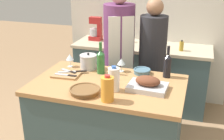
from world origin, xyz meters
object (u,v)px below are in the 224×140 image
at_px(person_cook_aproned, 119,53).
at_px(wicker_basket, 85,90).
at_px(mixing_bowl, 142,71).
at_px(stand_mixer, 96,31).
at_px(roasting_pan, 148,85).
at_px(wine_bottle_green, 101,61).
at_px(condiment_bottle_tall, 127,36).
at_px(juice_jug, 107,89).
at_px(wine_glass_right, 121,62).
at_px(wine_bottle_dark, 167,65).
at_px(knife_bread, 69,71).
at_px(condiment_bottle_extra, 106,38).
at_px(milk_jug, 114,79).
at_px(knife_paring, 66,75).
at_px(condiment_bottle_short, 181,46).
at_px(stock_pot, 88,62).
at_px(person_cook_guest, 152,61).
at_px(wine_glass_left, 70,57).
at_px(knife_chef, 73,72).
at_px(cutting_board, 66,75).

bearing_deg(person_cook_aproned, wicker_basket, -113.37).
relative_size(mixing_bowl, stand_mixer, 0.50).
relative_size(roasting_pan, wine_bottle_green, 1.09).
xyz_separation_m(condiment_bottle_tall, person_cook_aproned, (0.11, -0.77, -0.02)).
relative_size(juice_jug, wine_glass_right, 1.60).
height_order(mixing_bowl, wine_bottle_dark, wine_bottle_dark).
xyz_separation_m(wine_bottle_green, knife_bread, (-0.30, -0.10, -0.10)).
bearing_deg(mixing_bowl, condiment_bottle_extra, 123.65).
height_order(mixing_bowl, juice_jug, juice_jug).
height_order(milk_jug, knife_paring, milk_jug).
relative_size(wine_bottle_green, condiment_bottle_short, 2.24).
height_order(stock_pot, condiment_bottle_extra, stock_pot).
distance_m(condiment_bottle_tall, person_cook_guest, 0.90).
xyz_separation_m(knife_paring, condiment_bottle_tall, (0.17, 1.56, 0.01)).
bearing_deg(stock_pot, stand_mixer, 107.58).
relative_size(mixing_bowl, wine_glass_right, 1.25).
bearing_deg(mixing_bowl, stock_pot, -176.28).
bearing_deg(wicker_basket, mixing_bowl, 57.78).
relative_size(wine_glass_left, condiment_bottle_short, 0.97).
relative_size(wine_bottle_green, person_cook_aproned, 0.18).
xyz_separation_m(juice_jug, wine_bottle_dark, (0.38, 0.63, 0.02)).
xyz_separation_m(wine_glass_right, knife_chef, (-0.43, -0.20, -0.08)).
distance_m(wine_glass_left, person_cook_aproned, 0.65).
bearing_deg(wine_glass_left, roasting_pan, -19.42).
bearing_deg(milk_jug, person_cook_guest, 80.51).
bearing_deg(knife_bread, wine_glass_right, 22.90).
bearing_deg(stock_pot, roasting_pan, -24.83).
bearing_deg(person_cook_guest, wine_glass_left, -156.42).
xyz_separation_m(wine_glass_right, stand_mixer, (-0.74, 1.22, -0.01)).
relative_size(wicker_basket, cutting_board, 0.99).
xyz_separation_m(condiment_bottle_short, person_cook_aproned, (-0.67, -0.57, 0.01)).
distance_m(mixing_bowl, wine_bottle_dark, 0.26).
distance_m(knife_chef, knife_bread, 0.05).
height_order(wine_bottle_green, wine_glass_left, wine_bottle_green).
height_order(cutting_board, milk_jug, milk_jug).
relative_size(stock_pot, person_cook_aproned, 0.10).
xyz_separation_m(wine_bottle_green, person_cook_aproned, (0.01, 0.60, -0.11)).
bearing_deg(wicker_basket, wine_bottle_dark, 42.93).
xyz_separation_m(mixing_bowl, condiment_bottle_extra, (-0.76, 1.14, -0.01)).
height_order(roasting_pan, stand_mixer, stand_mixer).
bearing_deg(person_cook_guest, condiment_bottle_tall, 112.09).
bearing_deg(mixing_bowl, roasting_pan, -70.63).
relative_size(wicker_basket, stand_mixer, 0.78).
distance_m(wicker_basket, mixing_bowl, 0.68).
relative_size(knife_chef, knife_bread, 1.44).
distance_m(wine_glass_left, wine_glass_right, 0.55).
height_order(wine_glass_right, person_cook_guest, person_cook_guest).
bearing_deg(knife_paring, condiment_bottle_tall, 83.66).
distance_m(wine_bottle_green, condiment_bottle_tall, 1.37).
bearing_deg(roasting_pan, cutting_board, 175.68).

